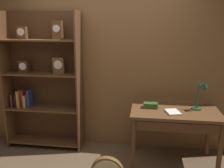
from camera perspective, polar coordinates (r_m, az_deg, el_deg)
name	(u,v)px	position (r m, az deg, el deg)	size (l,w,h in m)	color
back_wood_panel	(108,65)	(3.77, -0.85, 4.43)	(4.80, 0.05, 2.60)	brown
bookshelf	(43,82)	(3.92, -15.86, 0.44)	(1.18, 0.34, 2.11)	brown
workbench	(175,117)	(3.42, 14.45, -7.57)	(1.17, 0.69, 0.79)	brown
desk_lamp	(201,93)	(3.44, 20.11, -1.88)	(0.18, 0.19, 0.42)	#1E472D
toolbox_small	(150,105)	(3.42, 8.96, -4.95)	(0.19, 0.11, 0.07)	#2D5123
open_repair_manual	(173,112)	(3.29, 14.01, -6.41)	(0.16, 0.22, 0.03)	silver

